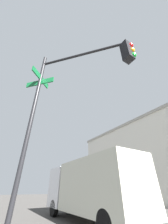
# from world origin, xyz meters

# --- Properties ---
(traffic_signal_near) EXTENTS (2.98, 2.64, 6.39)m
(traffic_signal_near) POSITION_xyz_m (-6.17, -6.57, 4.56)
(traffic_signal_near) COLOR black
(traffic_signal_near) RESTS_ON ground_plane
(building_stucco) EXTENTS (19.10, 19.03, 10.89)m
(building_stucco) POSITION_xyz_m (-17.40, 17.36, 5.45)
(building_stucco) COLOR silver
(building_stucco) RESTS_ON ground_plane
(box_truck_second) EXTENTS (8.33, 2.56, 3.33)m
(box_truck_second) POSITION_xyz_m (-11.49, -2.48, 1.87)
(box_truck_second) COLOR silver
(box_truck_second) RESTS_ON ground_plane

